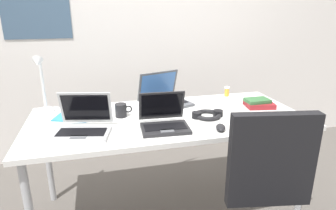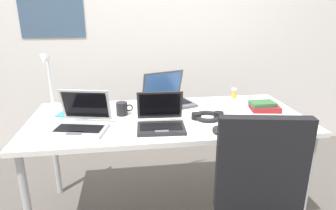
# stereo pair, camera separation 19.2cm
# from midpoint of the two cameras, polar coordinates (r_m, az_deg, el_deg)

# --- Properties ---
(ground_plane) EXTENTS (12.00, 12.00, 0.00)m
(ground_plane) POSITION_cam_midpoint_polar(r_m,az_deg,el_deg) (2.31, -2.52, -19.75)
(ground_plane) COLOR #56514C
(wall_back) EXTENTS (6.00, 0.13, 2.60)m
(wall_back) POSITION_cam_midpoint_polar(r_m,az_deg,el_deg) (2.91, -7.50, 15.75)
(wall_back) COLOR silver
(wall_back) RESTS_ON ground_plane
(desk) EXTENTS (1.80, 0.80, 0.74)m
(desk) POSITION_cam_midpoint_polar(r_m,az_deg,el_deg) (1.96, -2.80, -3.84)
(desk) COLOR white
(desk) RESTS_ON ground_plane
(desk_lamp) EXTENTS (0.12, 0.18, 0.40)m
(desk_lamp) POSITION_cam_midpoint_polar(r_m,az_deg,el_deg) (2.16, -25.76, 3.52)
(desk_lamp) COLOR white
(desk_lamp) RESTS_ON desk
(laptop_center) EXTENTS (0.36, 0.33, 0.22)m
(laptop_center) POSITION_cam_midpoint_polar(r_m,az_deg,el_deg) (1.77, -19.24, -3.83)
(laptop_center) COLOR #B7BABC
(laptop_center) RESTS_ON desk
(laptop_far_corner) EXTENTS (0.29, 0.27, 0.21)m
(laptop_far_corner) POSITION_cam_midpoint_polar(r_m,az_deg,el_deg) (1.75, -3.92, -3.19)
(laptop_far_corner) COLOR #232326
(laptop_far_corner) RESTS_ON desk
(laptop_front_left) EXTENTS (0.40, 0.38, 0.24)m
(laptop_front_left) POSITION_cam_midpoint_polar(r_m,az_deg,el_deg) (2.17, -3.16, 1.26)
(laptop_front_left) COLOR #515459
(laptop_front_left) RESTS_ON desk
(computer_mouse) EXTENTS (0.09, 0.11, 0.03)m
(computer_mouse) POSITION_cam_midpoint_polar(r_m,az_deg,el_deg) (1.73, 7.14, -4.44)
(computer_mouse) COLOR black
(computer_mouse) RESTS_ON desk
(cell_phone) EXTENTS (0.09, 0.15, 0.01)m
(cell_phone) POSITION_cam_midpoint_polar(r_m,az_deg,el_deg) (1.96, 14.87, -2.53)
(cell_phone) COLOR black
(cell_phone) RESTS_ON desk
(headphones) EXTENTS (0.21, 0.18, 0.04)m
(headphones) POSITION_cam_midpoint_polar(r_m,az_deg,el_deg) (1.93, 4.90, -1.96)
(headphones) COLOR black
(headphones) RESTS_ON desk
(pill_bottle) EXTENTS (0.04, 0.04, 0.08)m
(pill_bottle) POSITION_cam_midpoint_polar(r_m,az_deg,el_deg) (2.41, 9.20, 2.62)
(pill_bottle) COLOR gold
(pill_bottle) RESTS_ON desk
(book_stack) EXTENTS (0.22, 0.19, 0.06)m
(book_stack) POSITION_cam_midpoint_polar(r_m,az_deg,el_deg) (2.19, 14.91, 0.29)
(book_stack) COLOR maroon
(book_stack) RESTS_ON desk
(paper_folder_front_right) EXTENTS (0.32, 0.37, 0.01)m
(paper_folder_front_right) POSITION_cam_midpoint_polar(r_m,az_deg,el_deg) (2.11, -19.78, -1.55)
(paper_folder_front_right) COLOR #338CC6
(paper_folder_front_right) RESTS_ON desk
(coffee_mug) EXTENTS (0.11, 0.08, 0.09)m
(coffee_mug) POSITION_cam_midpoint_polar(r_m,az_deg,el_deg) (1.96, -11.88, -1.06)
(coffee_mug) COLOR black
(coffee_mug) RESTS_ON desk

